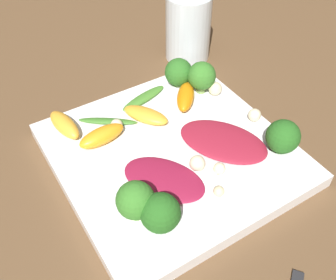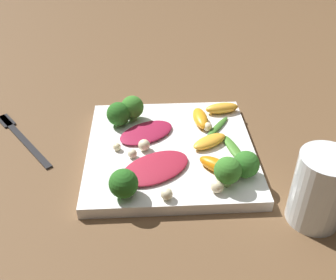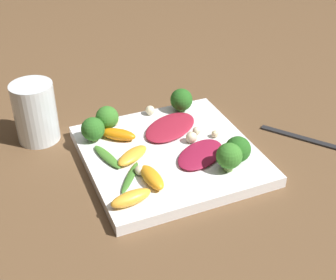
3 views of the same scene
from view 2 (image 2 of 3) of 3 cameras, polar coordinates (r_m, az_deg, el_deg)
ground_plane at (r=0.64m, az=0.34°, el=-2.21°), size 2.40×2.40×0.00m
plate at (r=0.64m, az=0.35°, el=-1.56°), size 0.27×0.27×0.02m
drinking_glass at (r=0.54m, az=21.20°, el=-6.68°), size 0.07×0.07×0.10m
fork at (r=0.74m, az=-20.97°, el=0.94°), size 0.17×0.13×0.01m
radicchio_leaf_0 at (r=0.58m, az=-1.85°, el=-4.03°), size 0.11×0.13×0.01m
radicchio_leaf_1 at (r=0.66m, az=-3.16°, el=1.10°), size 0.10×0.11×0.01m
orange_segment_0 at (r=0.72m, az=7.83°, el=4.60°), size 0.03×0.06×0.02m
orange_segment_1 at (r=0.63m, az=6.05°, el=-0.19°), size 0.05×0.07×0.01m
orange_segment_2 at (r=0.68m, az=4.71°, el=3.19°), size 0.06×0.03×0.02m
orange_segment_3 at (r=0.58m, az=7.20°, el=-3.72°), size 0.06×0.06×0.02m
broccoli_floret_0 at (r=0.57m, az=11.25°, el=-3.50°), size 0.04×0.04×0.04m
broccoli_floret_1 at (r=0.69m, az=-5.19°, el=4.72°), size 0.04×0.04×0.05m
broccoli_floret_2 at (r=0.55m, az=8.66°, el=-4.45°), size 0.04×0.04×0.05m
broccoli_floret_3 at (r=0.68m, az=-7.20°, el=3.75°), size 0.04×0.04×0.04m
broccoli_floret_4 at (r=0.53m, az=-6.47°, el=-6.31°), size 0.04×0.04×0.04m
arugula_sprig_0 at (r=0.68m, az=7.16°, el=1.85°), size 0.07×0.05×0.01m
arugula_sprig_1 at (r=0.63m, az=9.49°, el=-1.25°), size 0.08×0.03×0.01m
macadamia_nut_0 at (r=0.54m, az=-0.20°, el=-7.85°), size 0.02×0.02×0.02m
macadamia_nut_1 at (r=0.62m, az=-7.42°, el=-1.00°), size 0.01×0.01×0.01m
macadamia_nut_2 at (r=0.55m, az=7.14°, el=-6.70°), size 0.02×0.02×0.02m
macadamia_nut_3 at (r=0.67m, az=5.78°, el=1.93°), size 0.02×0.02×0.02m
macadamia_nut_4 at (r=0.62m, az=-3.49°, el=-0.74°), size 0.02×0.02×0.02m
macadamia_nut_5 at (r=0.61m, az=-5.21°, el=-1.96°), size 0.01×0.01×0.01m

